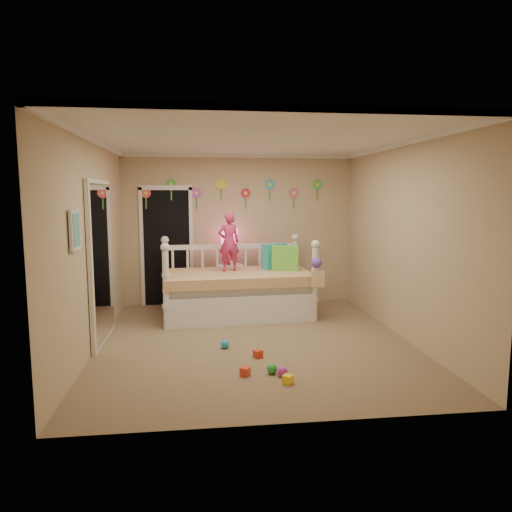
{
  "coord_description": "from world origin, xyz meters",
  "views": [
    {
      "loc": [
        -0.71,
        -5.9,
        1.91
      ],
      "look_at": [
        0.1,
        0.6,
        1.05
      ],
      "focal_mm": 32.77,
      "sensor_mm": 36.0,
      "label": 1
    }
  ],
  "objects": [
    {
      "name": "closet_doorway",
      "position": [
        -1.25,
        2.23,
        1.03
      ],
      "size": [
        0.9,
        0.04,
        2.07
      ],
      "primitive_type": "cube",
      "color": "black",
      "rests_on": "back_wall"
    },
    {
      "name": "table_lamp",
      "position": [
        -0.18,
        2.05,
        1.13
      ],
      "size": [
        0.28,
        0.28,
        0.62
      ],
      "color": "#D81C4A",
      "rests_on": "nightstand"
    },
    {
      "name": "hanging_bag",
      "position": [
        1.0,
        0.67,
        0.77
      ],
      "size": [
        0.2,
        0.16,
        0.36
      ],
      "primitive_type": null,
      "color": "beige",
      "rests_on": "daybed"
    },
    {
      "name": "right_wall",
      "position": [
        2.0,
        0.0,
        1.3
      ],
      "size": [
        0.01,
        4.5,
        2.6
      ],
      "primitive_type": "cube",
      "color": "tan",
      "rests_on": "floor"
    },
    {
      "name": "child",
      "position": [
        -0.23,
        1.43,
        1.17
      ],
      "size": [
        0.37,
        0.28,
        0.93
      ],
      "primitive_type": "imported",
      "rotation": [
        0.0,
        0.0,
        3.31
      ],
      "color": "#CA2D66",
      "rests_on": "daybed"
    },
    {
      "name": "flower_decals",
      "position": [
        -0.09,
        2.24,
        1.94
      ],
      "size": [
        3.4,
        0.02,
        0.5
      ],
      "primitive_type": null,
      "color": "#B2668C",
      "rests_on": "back_wall"
    },
    {
      "name": "crown_molding",
      "position": [
        0.0,
        0.0,
        2.57
      ],
      "size": [
        4.0,
        4.5,
        0.06
      ],
      "primitive_type": null,
      "color": "white",
      "rests_on": "ceiling"
    },
    {
      "name": "back_wall",
      "position": [
        0.0,
        2.25,
        1.3
      ],
      "size": [
        4.0,
        0.01,
        2.6
      ],
      "primitive_type": "cube",
      "color": "tan",
      "rests_on": "floor"
    },
    {
      "name": "left_wall",
      "position": [
        -2.0,
        0.0,
        1.3
      ],
      "size": [
        0.01,
        4.5,
        2.6
      ],
      "primitive_type": "cube",
      "color": "tan",
      "rests_on": "floor"
    },
    {
      "name": "wall_picture",
      "position": [
        -1.97,
        -0.9,
        1.55
      ],
      "size": [
        0.05,
        0.34,
        0.42
      ],
      "primitive_type": "cube",
      "color": "white",
      "rests_on": "left_wall"
    },
    {
      "name": "ceiling",
      "position": [
        0.0,
        0.0,
        2.6
      ],
      "size": [
        4.0,
        4.5,
        0.01
      ],
      "primitive_type": "cube",
      "color": "white",
      "rests_on": "floor"
    },
    {
      "name": "mirror_closet",
      "position": [
        -1.96,
        0.3,
        1.05
      ],
      "size": [
        0.07,
        1.3,
        2.1
      ],
      "primitive_type": "cube",
      "color": "white",
      "rests_on": "left_wall"
    },
    {
      "name": "toy_scatter",
      "position": [
        -0.15,
        -0.79,
        0.06
      ],
      "size": [
        1.1,
        1.46,
        0.11
      ],
      "primitive_type": null,
      "rotation": [
        0.0,
        0.0,
        0.25
      ],
      "color": "#996666",
      "rests_on": "floor"
    },
    {
      "name": "pillow_turquoise",
      "position": [
        0.53,
        1.6,
        0.91
      ],
      "size": [
        0.43,
        0.32,
        0.41
      ],
      "primitive_type": "cube",
      "rotation": [
        0.0,
        0.0,
        0.49
      ],
      "color": "teal",
      "rests_on": "daybed"
    },
    {
      "name": "floor",
      "position": [
        0.0,
        0.0,
        0.0
      ],
      "size": [
        4.0,
        4.5,
        0.01
      ],
      "primitive_type": "cube",
      "color": "#7F684C",
      "rests_on": "ground"
    },
    {
      "name": "daybed",
      "position": [
        -0.11,
        1.33,
        0.63
      ],
      "size": [
        2.42,
        1.42,
        1.27
      ],
      "primitive_type": null,
      "rotation": [
        0.0,
        0.0,
        0.07
      ],
      "color": "white",
      "rests_on": "floor"
    },
    {
      "name": "nightstand",
      "position": [
        -0.18,
        2.05,
        0.36
      ],
      "size": [
        0.45,
        0.36,
        0.72
      ],
      "primitive_type": "cube",
      "rotation": [
        0.0,
        0.0,
        0.08
      ],
      "color": "white",
      "rests_on": "floor"
    },
    {
      "name": "pillow_lime",
      "position": [
        0.66,
        1.37,
        0.91
      ],
      "size": [
        0.44,
        0.23,
        0.4
      ],
      "primitive_type": "cube",
      "rotation": [
        0.0,
        0.0,
        -0.19
      ],
      "color": "#66CB3D",
      "rests_on": "daybed"
    }
  ]
}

